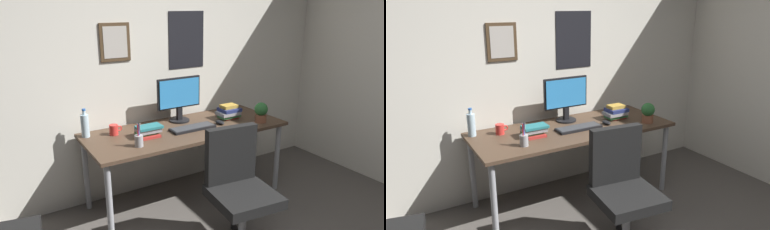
% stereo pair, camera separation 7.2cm
% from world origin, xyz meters
% --- Properties ---
extents(wall_back, '(4.40, 0.10, 2.60)m').
position_xyz_m(wall_back, '(-0.00, 2.15, 1.30)').
color(wall_back, silver).
rests_on(wall_back, ground_plane).
extents(desk, '(1.88, 0.75, 0.73)m').
position_xyz_m(desk, '(0.16, 1.69, 0.67)').
color(desk, '#4C3828').
rests_on(desk, ground_plane).
extents(office_chair, '(0.57, 0.57, 0.95)m').
position_xyz_m(office_chair, '(0.13, 0.87, 0.53)').
color(office_chair, black).
rests_on(office_chair, ground_plane).
extents(monitor, '(0.46, 0.20, 0.43)m').
position_xyz_m(monitor, '(0.21, 1.91, 0.97)').
color(monitor, black).
rests_on(monitor, desk).
extents(keyboard, '(0.43, 0.15, 0.03)m').
position_xyz_m(keyboard, '(0.19, 1.63, 0.75)').
color(keyboard, black).
rests_on(keyboard, desk).
extents(computer_mouse, '(0.06, 0.11, 0.04)m').
position_xyz_m(computer_mouse, '(0.49, 1.62, 0.75)').
color(computer_mouse, black).
rests_on(computer_mouse, desk).
extents(water_bottle, '(0.07, 0.07, 0.25)m').
position_xyz_m(water_bottle, '(-0.71, 1.94, 0.84)').
color(water_bottle, silver).
rests_on(water_bottle, desk).
extents(coffee_mug_near, '(0.12, 0.08, 0.09)m').
position_xyz_m(coffee_mug_near, '(-0.48, 1.87, 0.78)').
color(coffee_mug_near, red).
rests_on(coffee_mug_near, desk).
extents(potted_plant, '(0.13, 0.13, 0.19)m').
position_xyz_m(potted_plant, '(0.87, 1.47, 0.84)').
color(potted_plant, brown).
rests_on(potted_plant, desk).
extents(pen_cup, '(0.07, 0.07, 0.20)m').
position_xyz_m(pen_cup, '(-0.40, 1.49, 0.79)').
color(pen_cup, '#9EA0A5').
rests_on(pen_cup, desk).
extents(book_stack_left, '(0.23, 0.17, 0.14)m').
position_xyz_m(book_stack_left, '(0.67, 1.72, 0.80)').
color(book_stack_left, '#B22D28').
rests_on(book_stack_left, desk).
extents(book_stack_right, '(0.22, 0.17, 0.10)m').
position_xyz_m(book_stack_right, '(-0.24, 1.67, 0.78)').
color(book_stack_right, '#B22D28').
rests_on(book_stack_right, desk).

